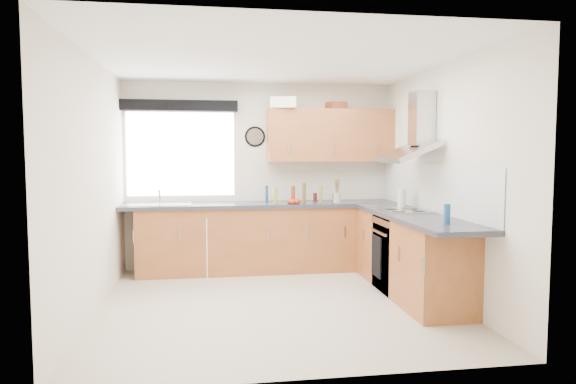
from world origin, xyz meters
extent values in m
plane|color=beige|center=(0.00, 0.00, 0.00)|extent=(3.60, 3.60, 0.00)
cube|color=white|center=(0.00, 0.00, 2.50)|extent=(3.60, 3.60, 0.02)
cube|color=silver|center=(0.00, 1.80, 1.25)|extent=(3.60, 0.02, 2.50)
cube|color=silver|center=(0.00, -1.80, 1.25)|extent=(3.60, 0.02, 2.50)
cube|color=silver|center=(-1.80, 0.00, 1.25)|extent=(0.02, 3.60, 2.50)
cube|color=silver|center=(1.80, 0.00, 1.25)|extent=(0.02, 3.60, 2.50)
cube|color=white|center=(-1.05, 1.79, 1.55)|extent=(1.40, 0.02, 1.10)
cube|color=black|center=(-1.05, 1.70, 2.18)|extent=(1.50, 0.18, 0.14)
cube|color=white|center=(1.79, 0.30, 1.18)|extent=(0.01, 3.00, 0.54)
cube|color=brown|center=(-0.10, 1.51, 0.43)|extent=(3.00, 0.58, 0.86)
cube|color=brown|center=(1.50, 1.50, 0.43)|extent=(0.60, 0.60, 0.86)
cube|color=brown|center=(1.51, 0.15, 0.43)|extent=(0.58, 2.10, 0.86)
cube|color=#272830|center=(0.00, 1.50, 0.89)|extent=(3.60, 0.62, 0.05)
cube|color=#272830|center=(1.50, 0.00, 0.89)|extent=(0.62, 2.42, 0.05)
cube|color=black|center=(1.50, 0.30, 0.42)|extent=(0.56, 0.58, 0.85)
cube|color=#ABABAB|center=(1.50, 0.30, 0.92)|extent=(0.52, 0.52, 0.01)
cube|color=brown|center=(0.95, 1.62, 1.80)|extent=(1.70, 0.35, 0.70)
cube|color=white|center=(-0.90, 1.52, 0.38)|extent=(0.62, 0.61, 0.76)
cylinder|color=black|center=(-0.06, 1.78, 1.79)|extent=(0.28, 0.04, 0.28)
cube|color=white|center=(0.30, 1.52, 2.22)|extent=(0.39, 0.32, 0.14)
cube|color=#9B4528|center=(1.05, 1.72, 2.20)|extent=(0.28, 0.26, 0.11)
cylinder|color=#A19C8B|center=(0.98, 1.35, 0.97)|extent=(0.10, 0.10, 0.13)
cylinder|color=white|center=(1.62, 0.70, 1.02)|extent=(0.10, 0.10, 0.22)
cylinder|color=brown|center=(0.57, 1.52, 1.04)|extent=(0.05, 0.05, 0.26)
cylinder|color=navy|center=(0.08, 1.62, 1.02)|extent=(0.04, 0.04, 0.22)
cylinder|color=maroon|center=(1.02, 1.67, 0.96)|extent=(0.04, 0.04, 0.10)
cylinder|color=olive|center=(0.17, 1.40, 1.01)|extent=(0.05, 0.05, 0.20)
cylinder|color=#511117|center=(0.74, 1.61, 0.97)|extent=(0.05, 0.05, 0.11)
cylinder|color=maroon|center=(0.40, 1.38, 1.02)|extent=(0.06, 0.06, 0.22)
cylinder|color=olive|center=(0.78, 1.46, 1.02)|extent=(0.04, 0.04, 0.21)
cylinder|color=navy|center=(1.50, -0.75, 1.00)|extent=(0.06, 0.06, 0.19)
camera|label=1|loc=(-0.67, -5.19, 1.58)|focal=32.00mm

